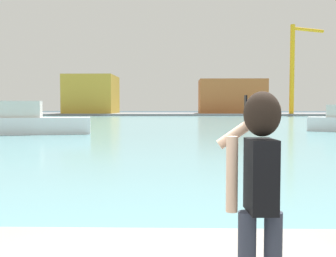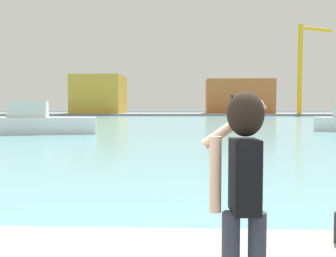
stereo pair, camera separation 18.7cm
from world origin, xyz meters
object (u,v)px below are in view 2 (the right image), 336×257
boat_moored (39,122)px  warehouse_right (239,96)px  person_photographer (243,180)px  warehouse_left (99,95)px  port_crane (303,62)px

boat_moored → warehouse_right: bearing=58.7°
person_photographer → warehouse_left: warehouse_left is taller
warehouse_right → port_crane: port_crane is taller
person_photographer → boat_moored: (-11.51, 27.43, -0.68)m
port_crane → person_photographer: bearing=-105.9°
warehouse_left → warehouse_right: size_ratio=0.88×
warehouse_left → boat_moored: bearing=-82.0°
warehouse_right → port_crane: (12.94, -4.63, 7.29)m
person_photographer → port_crane: bearing=-18.5°
boat_moored → warehouse_left: bearing=86.7°
person_photographer → port_crane: size_ratio=0.09×
person_photographer → warehouse_left: 93.98m
warehouse_left → person_photographer: bearing=-77.4°
warehouse_left → warehouse_right: bearing=-0.6°
boat_moored → port_crane: bearing=47.3°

